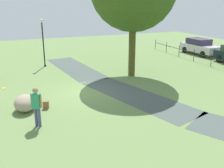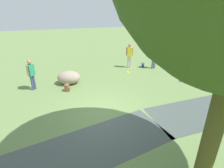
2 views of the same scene
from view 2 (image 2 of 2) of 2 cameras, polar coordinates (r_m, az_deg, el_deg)
The scene contains 9 objects.
ground_plane at distance 9.18m, azimuth -2.26°, elevation -8.56°, with size 48.00×48.00×0.00m, color #678349.
footpath_segment_mid at distance 7.28m, azimuth -13.39°, elevation -20.29°, with size 8.34×4.48×0.01m.
lawn_boulder at distance 12.14m, azimuth -12.67°, elevation 1.92°, with size 1.53×1.24×0.81m.
woman_with_handbag at distance 14.44m, azimuth 12.43°, elevation 8.37°, with size 0.52×0.25×1.75m.
man_near_boulder at distance 14.32m, azimuth 5.23°, elevation 8.91°, with size 0.51×0.31×1.82m.
passerby_on_path at distance 11.77m, azimuth -22.83°, elevation 3.13°, with size 0.41×0.43×1.80m.
handbag_on_grass at distance 14.87m, azimuth 9.13°, elevation 5.56°, with size 0.32×0.34×0.31m.
backpack_by_boulder at distance 11.32m, azimuth -13.16°, elevation -1.10°, with size 0.33×0.33×0.40m.
frisbee_on_grass at distance 13.73m, azimuth 4.76°, elevation 3.50°, with size 0.25×0.25×0.02m.
Camera 2 is at (1.35, 7.48, 5.15)m, focal length 30.83 mm.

